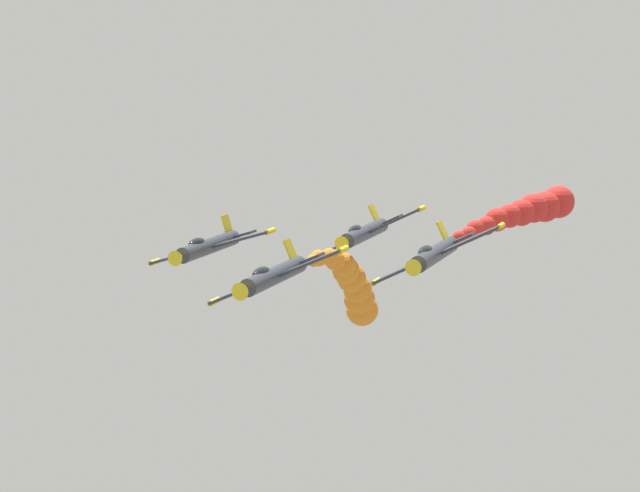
{
  "coord_description": "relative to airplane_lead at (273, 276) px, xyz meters",
  "views": [
    {
      "loc": [
        -28.09,
        84.82,
        108.68
      ],
      "look_at": [
        0.0,
        0.0,
        95.26
      ],
      "focal_mm": 75.26,
      "sensor_mm": 36.0,
      "label": 1
    }
  ],
  "objects": [
    {
      "name": "airplane_left_inner",
      "position": [
        -8.07,
        -8.22,
        0.51
      ],
      "size": [
        8.73,
        10.35,
        4.55
      ],
      "rotation": [
        0.0,
        0.46,
        0.0
      ],
      "color": "#333842"
    },
    {
      "name": "airplane_right_inner",
      "position": [
        8.51,
        -9.84,
        0.0
      ],
      "size": [
        9.27,
        10.35,
        3.34
      ],
      "rotation": [
        0.0,
        0.29,
        0.0
      ],
      "color": "#333842"
    },
    {
      "name": "airplane_lead",
      "position": [
        0.0,
        0.0,
        0.0
      ],
      "size": [
        8.9,
        10.35,
        4.16
      ],
      "rotation": [
        0.0,
        0.41,
        0.0
      ],
      "color": "#333842"
    },
    {
      "name": "smoke_trail_left_inner",
      "position": [
        -10.66,
        -30.45,
        0.89
      ],
      "size": [
        5.82,
        21.7,
        2.81
      ],
      "color": "red"
    },
    {
      "name": "airplane_left_outer",
      "position": [
        -0.28,
        -18.52,
        0.18
      ],
      "size": [
        8.75,
        10.35,
        4.51
      ],
      "rotation": [
        0.0,
        0.45,
        0.0
      ],
      "color": "#333842"
    },
    {
      "name": "smoke_trail_lead",
      "position": [
        1.26,
        -20.98,
        -4.5
      ],
      "size": [
        3.89,
        20.4,
        8.72
      ],
      "color": "orange"
    }
  ]
}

